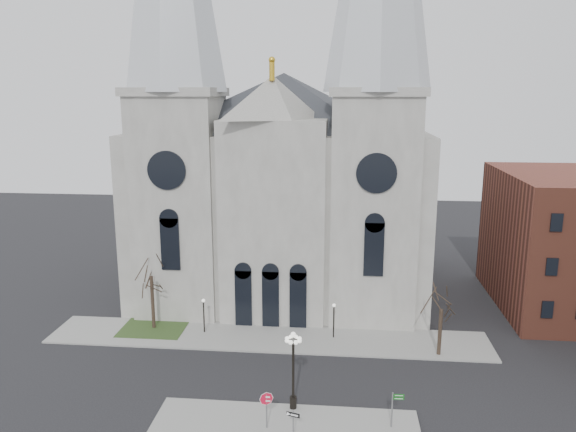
# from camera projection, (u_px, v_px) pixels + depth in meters

# --- Properties ---
(ground) EXTENTS (160.00, 160.00, 0.00)m
(ground) POSITION_uv_depth(u_px,v_px,m) (248.00, 403.00, 40.55)
(ground) COLOR black
(ground) RESTS_ON ground
(sidewalk_far) EXTENTS (40.00, 6.00, 0.14)m
(sidewalk_far) POSITION_uv_depth(u_px,v_px,m) (268.00, 338.00, 51.22)
(sidewalk_far) COLOR gray
(sidewalk_far) RESTS_ON ground
(grass_patch) EXTENTS (6.00, 5.00, 0.18)m
(grass_patch) POSITION_uv_depth(u_px,v_px,m) (154.00, 328.00, 53.22)
(grass_patch) COLOR #324B20
(grass_patch) RESTS_ON ground
(cathedral) EXTENTS (33.00, 26.66, 54.00)m
(cathedral) POSITION_uv_depth(u_px,v_px,m) (281.00, 126.00, 58.74)
(cathedral) COLOR gray
(cathedral) RESTS_ON ground
(bg_building_brick) EXTENTS (14.00, 18.00, 14.00)m
(bg_building_brick) POSITION_uv_depth(u_px,v_px,m) (570.00, 241.00, 57.59)
(bg_building_brick) COLOR brown
(bg_building_brick) RESTS_ON ground
(tree_left) EXTENTS (3.20, 3.20, 7.50)m
(tree_left) POSITION_uv_depth(u_px,v_px,m) (151.00, 273.00, 52.02)
(tree_left) COLOR black
(tree_left) RESTS_ON ground
(tree_right) EXTENTS (3.20, 3.20, 6.00)m
(tree_right) POSITION_uv_depth(u_px,v_px,m) (442.00, 306.00, 46.92)
(tree_right) COLOR black
(tree_right) RESTS_ON ground
(ped_lamp_left) EXTENTS (0.32, 0.32, 3.26)m
(ped_lamp_left) POSITION_uv_depth(u_px,v_px,m) (204.00, 310.00, 51.78)
(ped_lamp_left) COLOR black
(ped_lamp_left) RESTS_ON sidewalk_far
(ped_lamp_right) EXTENTS (0.32, 0.32, 3.26)m
(ped_lamp_right) POSITION_uv_depth(u_px,v_px,m) (334.00, 315.00, 50.65)
(ped_lamp_right) COLOR black
(ped_lamp_right) RESTS_ON sidewalk_far
(stop_sign) EXTENTS (0.95, 0.10, 2.62)m
(stop_sign) POSITION_uv_depth(u_px,v_px,m) (266.00, 402.00, 36.99)
(stop_sign) COLOR slate
(stop_sign) RESTS_ON sidewalk_near
(globe_lamp) EXTENTS (1.57, 1.57, 5.78)m
(globe_lamp) POSITION_uv_depth(u_px,v_px,m) (293.00, 361.00, 38.93)
(globe_lamp) COLOR black
(globe_lamp) RESTS_ON sidewalk_near
(one_way_sign) EXTENTS (0.88, 0.30, 2.06)m
(one_way_sign) POSITION_uv_depth(u_px,v_px,m) (293.00, 420.00, 35.78)
(one_way_sign) COLOR slate
(one_way_sign) RESTS_ON sidewalk_near
(street_name_sign) EXTENTS (0.81, 0.10, 2.52)m
(street_name_sign) POSITION_uv_depth(u_px,v_px,m) (393.00, 407.00, 37.16)
(street_name_sign) COLOR slate
(street_name_sign) RESTS_ON sidewalk_near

